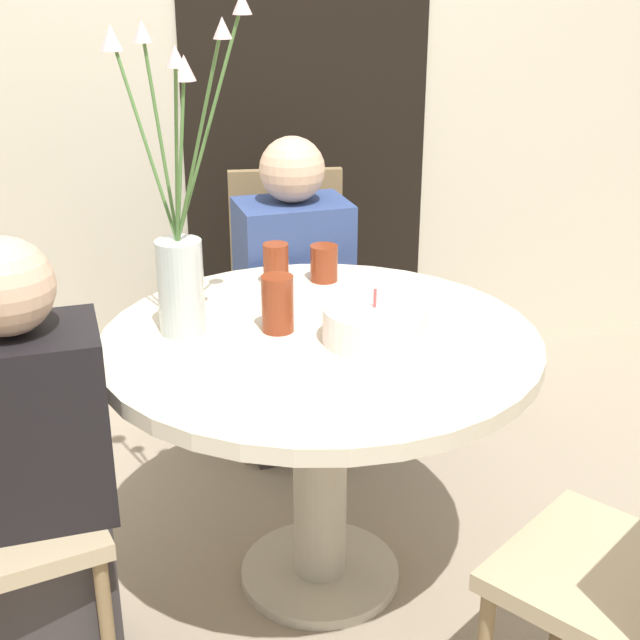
{
  "coord_description": "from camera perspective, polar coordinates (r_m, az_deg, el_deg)",
  "views": [
    {
      "loc": [
        -0.58,
        -1.87,
        1.56
      ],
      "look_at": [
        0.0,
        0.0,
        0.75
      ],
      "focal_mm": 50.0,
      "sensor_mm": 36.0,
      "label": 1
    }
  ],
  "objects": [
    {
      "name": "person_guest",
      "position": [
        2.05,
        -17.89,
        -10.09
      ],
      "size": [
        0.34,
        0.24,
        1.05
      ],
      "color": "#383333",
      "rests_on": "ground_plane"
    },
    {
      "name": "drink_glass_1",
      "position": [
        2.14,
        -2.73,
        1.05
      ],
      "size": [
        0.08,
        0.08,
        0.14
      ],
      "color": "maroon",
      "rests_on": "dining_table"
    },
    {
      "name": "person_boy",
      "position": [
        2.86,
        -1.69,
        0.57
      ],
      "size": [
        0.34,
        0.24,
        1.05
      ],
      "color": "#383333",
      "rests_on": "ground_plane"
    },
    {
      "name": "chair_right_flank",
      "position": [
        3.0,
        -1.98,
        1.81
      ],
      "size": [
        0.47,
        0.47,
        0.89
      ],
      "rotation": [
        0.0,
        0.0,
        -0.18
      ],
      "color": "tan",
      "rests_on": "ground_plane"
    },
    {
      "name": "side_plate",
      "position": [
        2.25,
        8.32,
        0.21
      ],
      "size": [
        0.18,
        0.18,
        0.01
      ],
      "color": "white",
      "rests_on": "dining_table"
    },
    {
      "name": "ground_plane",
      "position": [
        2.5,
        0.0,
        -16.08
      ],
      "size": [
        16.0,
        16.0,
        0.0
      ],
      "primitive_type": "plane",
      "color": "gray"
    },
    {
      "name": "wall_back",
      "position": [
        3.17,
        -6.99,
        17.63
      ],
      "size": [
        8.0,
        0.05,
        2.6
      ],
      "color": "beige",
      "rests_on": "ground_plane"
    },
    {
      "name": "dining_table",
      "position": [
        2.2,
        0.0,
        -4.46
      ],
      "size": [
        1.06,
        1.06,
        0.71
      ],
      "color": "beige",
      "rests_on": "ground_plane"
    },
    {
      "name": "drink_glass_0",
      "position": [
        2.48,
        0.25,
        3.66
      ],
      "size": [
        0.08,
        0.08,
        0.1
      ],
      "color": "maroon",
      "rests_on": "dining_table"
    },
    {
      "name": "flower_vase",
      "position": [
        2.11,
        -9.04,
        5.13
      ],
      "size": [
        0.32,
        0.34,
        0.77
      ],
      "color": "silver",
      "rests_on": "dining_table"
    },
    {
      "name": "birthday_cake",
      "position": [
        2.09,
        3.5,
        -0.26
      ],
      "size": [
        0.24,
        0.24,
        0.13
      ],
      "color": "white",
      "rests_on": "dining_table"
    },
    {
      "name": "doorway_panel",
      "position": [
        3.25,
        -0.79,
        13.02
      ],
      "size": [
        0.9,
        0.01,
        2.05
      ],
      "color": "black",
      "rests_on": "ground_plane"
    },
    {
      "name": "drink_glass_2",
      "position": [
        2.44,
        -2.84,
        3.56
      ],
      "size": [
        0.07,
        0.07,
        0.12
      ],
      "color": "maroon",
      "rests_on": "dining_table"
    }
  ]
}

